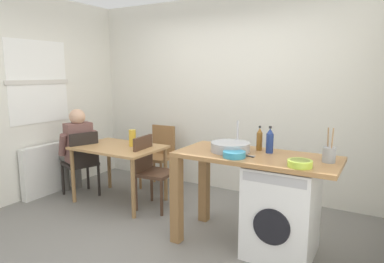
{
  "coord_description": "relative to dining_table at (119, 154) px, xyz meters",
  "views": [
    {
      "loc": [
        2.02,
        -2.68,
        1.68
      ],
      "look_at": [
        0.21,
        0.45,
        1.05
      ],
      "focal_mm": 32.0,
      "sensor_mm": 36.0,
      "label": 1
    }
  ],
  "objects": [
    {
      "name": "ground_plane",
      "position": [
        0.96,
        -0.57,
        -0.64
      ],
      "size": [
        5.46,
        5.46,
        0.0
      ],
      "primitive_type": "plane",
      "color": "slate"
    },
    {
      "name": "wall_back",
      "position": [
        0.96,
        1.18,
        0.71
      ],
      "size": [
        4.6,
        0.1,
        2.7
      ],
      "primitive_type": "cube",
      "color": "silver",
      "rests_on": "ground_plane"
    },
    {
      "name": "wall_window_side",
      "position": [
        -1.19,
        -0.57,
        0.71
      ],
      "size": [
        0.12,
        3.8,
        2.7
      ],
      "color": "silver",
      "rests_on": "ground_plane"
    },
    {
      "name": "radiator",
      "position": [
        -1.06,
        -0.27,
        -0.29
      ],
      "size": [
        0.1,
        0.8,
        0.7
      ],
      "primitive_type": "cube",
      "color": "white",
      "rests_on": "ground_plane"
    },
    {
      "name": "dining_table",
      "position": [
        0.0,
        0.0,
        0.0
      ],
      "size": [
        1.1,
        0.76,
        0.74
      ],
      "color": "tan",
      "rests_on": "ground_plane"
    },
    {
      "name": "chair_person_seat",
      "position": [
        -0.55,
        -0.12,
        -0.14
      ],
      "size": [
        0.51,
        0.51,
        0.9
      ],
      "rotation": [
        0.0,
        0.0,
        1.23
      ],
      "color": "black",
      "rests_on": "ground_plane"
    },
    {
      "name": "chair_opposite",
      "position": [
        0.48,
        0.04,
        -0.14
      ],
      "size": [
        0.43,
        0.43,
        0.9
      ],
      "rotation": [
        0.0,
        0.0,
        -1.49
      ],
      "color": "#4C3323",
      "rests_on": "ground_plane"
    },
    {
      "name": "chair_spare_by_wall",
      "position": [
        0.1,
        0.77,
        -0.14
      ],
      "size": [
        0.41,
        0.41,
        0.9
      ],
      "rotation": [
        0.0,
        0.0,
        3.18
      ],
      "color": "olive",
      "rests_on": "ground_plane"
    },
    {
      "name": "seated_person",
      "position": [
        -0.7,
        -0.07,
        0.03
      ],
      "size": [
        0.57,
        0.54,
        1.2
      ],
      "rotation": [
        0.0,
        0.0,
        1.23
      ],
      "color": "#595651",
      "rests_on": "ground_plane"
    },
    {
      "name": "kitchen_counter",
      "position": [
        1.72,
        -0.26,
        0.12
      ],
      "size": [
        1.5,
        0.68,
        0.92
      ],
      "color": "#9E7042",
      "rests_on": "ground_plane"
    },
    {
      "name": "washing_machine",
      "position": [
        2.2,
        -0.26,
        -0.21
      ],
      "size": [
        0.6,
        0.61,
        0.86
      ],
      "color": "white",
      "rests_on": "ground_plane"
    },
    {
      "name": "sink_basin",
      "position": [
        1.67,
        -0.26,
        0.32
      ],
      "size": [
        0.38,
        0.38,
        0.09
      ],
      "primitive_type": "cylinder",
      "color": "#9EA0A5",
      "rests_on": "kitchen_counter"
    },
    {
      "name": "tap",
      "position": [
        1.67,
        -0.08,
        0.42
      ],
      "size": [
        0.02,
        0.02,
        0.28
      ],
      "primitive_type": "cylinder",
      "color": "#B2B2B7",
      "rests_on": "kitchen_counter"
    },
    {
      "name": "bottle_tall_green",
      "position": [
        1.9,
        -0.06,
        0.39
      ],
      "size": [
        0.06,
        0.06,
        0.24
      ],
      "color": "brown",
      "rests_on": "kitchen_counter"
    },
    {
      "name": "bottle_squat_brown",
      "position": [
        2.02,
        -0.13,
        0.39
      ],
      "size": [
        0.07,
        0.07,
        0.26
      ],
      "color": "navy",
      "rests_on": "kitchen_counter"
    },
    {
      "name": "mixing_bowl",
      "position": [
        1.8,
        -0.46,
        0.31
      ],
      "size": [
        0.21,
        0.21,
        0.06
      ],
      "color": "teal",
      "rests_on": "kitchen_counter"
    },
    {
      "name": "utensil_crock",
      "position": [
        2.57,
        -0.21,
        0.35
      ],
      "size": [
        0.11,
        0.11,
        0.3
      ],
      "color": "gray",
      "rests_on": "kitchen_counter"
    },
    {
      "name": "colander",
      "position": [
        2.39,
        -0.48,
        0.31
      ],
      "size": [
        0.2,
        0.2,
        0.06
      ],
      "color": "#A8C63D",
      "rests_on": "kitchen_counter"
    },
    {
      "name": "vase",
      "position": [
        0.15,
        0.1,
        0.2
      ],
      "size": [
        0.09,
        0.09,
        0.21
      ],
      "primitive_type": "cylinder",
      "color": "gold",
      "rests_on": "dining_table"
    },
    {
      "name": "scissors",
      "position": [
        1.89,
        -0.36,
        0.28
      ],
      "size": [
        0.15,
        0.06,
        0.01
      ],
      "color": "#B2B2B7",
      "rests_on": "kitchen_counter"
    }
  ]
}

